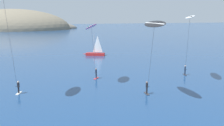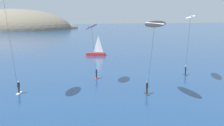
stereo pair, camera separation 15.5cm
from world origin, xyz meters
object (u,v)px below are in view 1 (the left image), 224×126
sailboat_near (94,53)px  kitesurfer_black (154,29)px  kitesurfer_lime (4,1)px  kitesurfer_white (190,21)px  kitesurfer_pink (92,31)px

sailboat_near → kitesurfer_black: 39.35m
kitesurfer_lime → kitesurfer_black: kitesurfer_lime is taller
sailboat_near → kitesurfer_white: kitesurfer_white is taller
kitesurfer_white → kitesurfer_black: bearing=-142.1°
kitesurfer_black → kitesurfer_lime: bearing=164.9°
kitesurfer_lime → kitesurfer_black: 18.17m
sailboat_near → kitesurfer_pink: bearing=-104.0°
sailboat_near → kitesurfer_black: size_ratio=0.59×
kitesurfer_white → kitesurfer_lime: kitesurfer_lime is taller
sailboat_near → kitesurfer_white: bearing=-75.4°
kitesurfer_pink → kitesurfer_lime: size_ratio=0.68×
sailboat_near → kitesurfer_lime: kitesurfer_lime is taller
kitesurfer_white → kitesurfer_black: 12.30m
sailboat_near → kitesurfer_black: kitesurfer_black is taller
sailboat_near → kitesurfer_black: (-1.65, -38.47, 8.11)m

